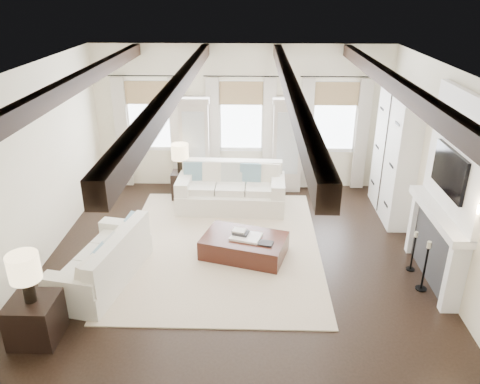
{
  "coord_description": "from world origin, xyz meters",
  "views": [
    {
      "loc": [
        0.27,
        -6.4,
        4.33
      ],
      "look_at": [
        0.06,
        0.73,
        1.15
      ],
      "focal_mm": 35.0,
      "sensor_mm": 36.0,
      "label": 1
    }
  ],
  "objects_px": {
    "sofa_back": "(231,190)",
    "side_table_back": "(182,185)",
    "ottoman": "(244,246)",
    "side_table_front": "(35,319)",
    "sofa_left": "(105,263)"
  },
  "relations": [
    {
      "from": "sofa_back",
      "to": "side_table_back",
      "type": "distance_m",
      "value": 1.19
    },
    {
      "from": "ottoman",
      "to": "side_table_front",
      "type": "height_order",
      "value": "side_table_front"
    },
    {
      "from": "sofa_back",
      "to": "side_table_back",
      "type": "relative_size",
      "value": 3.65
    },
    {
      "from": "sofa_back",
      "to": "side_table_front",
      "type": "height_order",
      "value": "sofa_back"
    },
    {
      "from": "side_table_front",
      "to": "sofa_back",
      "type": "bearing_deg",
      "value": 59.67
    },
    {
      "from": "sofa_back",
      "to": "side_table_front",
      "type": "bearing_deg",
      "value": -120.33
    },
    {
      "from": "sofa_left",
      "to": "side_table_back",
      "type": "distance_m",
      "value": 3.26
    },
    {
      "from": "ottoman",
      "to": "sofa_back",
      "type": "bearing_deg",
      "value": 115.53
    },
    {
      "from": "side_table_front",
      "to": "side_table_back",
      "type": "xyz_separation_m",
      "value": [
        1.28,
        4.51,
        0.0
      ]
    },
    {
      "from": "sofa_left",
      "to": "ottoman",
      "type": "bearing_deg",
      "value": 20.71
    },
    {
      "from": "side_table_front",
      "to": "side_table_back",
      "type": "height_order",
      "value": "side_table_back"
    },
    {
      "from": "side_table_front",
      "to": "side_table_back",
      "type": "distance_m",
      "value": 4.69
    },
    {
      "from": "sofa_left",
      "to": "side_table_front",
      "type": "height_order",
      "value": "sofa_left"
    },
    {
      "from": "sofa_left",
      "to": "ottoman",
      "type": "xyz_separation_m",
      "value": [
        2.17,
        0.82,
        -0.15
      ]
    },
    {
      "from": "ottoman",
      "to": "side_table_front",
      "type": "distance_m",
      "value": 3.46
    }
  ]
}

